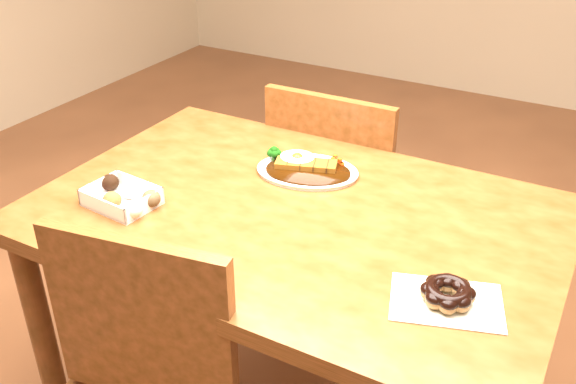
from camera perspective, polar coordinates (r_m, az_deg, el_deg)
The scene contains 5 objects.
table at distance 1.54m, azimuth 0.56°, elevation -4.79°, with size 1.20×0.80×0.75m.
chair_far at distance 2.08m, azimuth 4.82°, elevation -0.59°, with size 0.43×0.43×0.87m.
katsu_curry_plate at distance 1.64m, azimuth 1.60°, elevation 2.12°, with size 0.29×0.24×0.05m.
donut_box at distance 1.55m, azimuth -14.59°, elevation -0.34°, with size 0.19×0.14×0.04m.
pon_de_ring at distance 1.23m, azimuth 14.00°, elevation -8.77°, with size 0.24×0.20×0.04m.
Camera 1 is at (0.60, -1.12, 1.52)m, focal length 40.00 mm.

